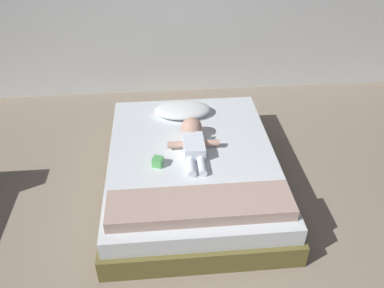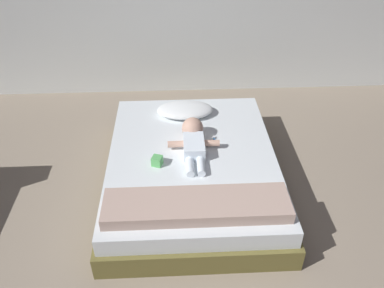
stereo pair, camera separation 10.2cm
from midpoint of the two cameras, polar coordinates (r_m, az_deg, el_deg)
bed at (r=3.44m, az=-0.85°, el=-3.73°), size 1.46×1.91×0.35m
pillow at (r=3.81m, az=-2.14°, el=4.94°), size 0.54×0.32×0.11m
baby at (r=3.36m, az=-0.73°, el=0.63°), size 0.44×0.65×0.19m
toothbrush at (r=3.47m, az=2.41°, el=0.58°), size 0.04×0.12×0.02m
blanket at (r=2.80m, az=0.17°, el=-8.92°), size 1.31×0.33×0.09m
toy_block at (r=3.19m, az=-5.90°, el=-2.58°), size 0.10×0.10×0.08m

